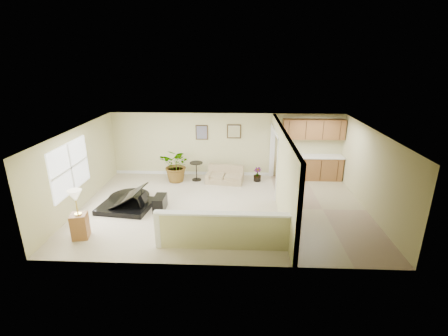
{
  "coord_description": "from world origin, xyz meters",
  "views": [
    {
      "loc": [
        0.46,
        -9.31,
        4.59
      ],
      "look_at": [
        0.03,
        0.4,
        1.19
      ],
      "focal_mm": 26.0,
      "sensor_mm": 36.0,
      "label": 1
    }
  ],
  "objects_px": {
    "piano": "(125,188)",
    "small_plant": "(257,175)",
    "palm_plant": "(177,165)",
    "piano_bench": "(160,203)",
    "loveseat": "(225,174)",
    "lamp_stand": "(79,218)",
    "accent_table": "(196,169)"
  },
  "relations": [
    {
      "from": "accent_table",
      "to": "lamp_stand",
      "type": "bearing_deg",
      "value": -120.5
    },
    {
      "from": "accent_table",
      "to": "lamp_stand",
      "type": "xyz_separation_m",
      "value": [
        -2.54,
        -4.31,
        0.12
      ]
    },
    {
      "from": "piano",
      "to": "loveseat",
      "type": "distance_m",
      "value": 3.83
    },
    {
      "from": "small_plant",
      "to": "lamp_stand",
      "type": "relative_size",
      "value": 0.4
    },
    {
      "from": "piano_bench",
      "to": "palm_plant",
      "type": "height_order",
      "value": "palm_plant"
    },
    {
      "from": "loveseat",
      "to": "lamp_stand",
      "type": "bearing_deg",
      "value": -123.25
    },
    {
      "from": "accent_table",
      "to": "loveseat",
      "type": "bearing_deg",
      "value": -5.97
    },
    {
      "from": "piano",
      "to": "small_plant",
      "type": "bearing_deg",
      "value": 35.99
    },
    {
      "from": "piano",
      "to": "piano_bench",
      "type": "distance_m",
      "value": 1.22
    },
    {
      "from": "palm_plant",
      "to": "accent_table",
      "type": "bearing_deg",
      "value": 11.8
    },
    {
      "from": "piano_bench",
      "to": "palm_plant",
      "type": "xyz_separation_m",
      "value": [
        0.12,
        2.42,
        0.42
      ]
    },
    {
      "from": "piano",
      "to": "small_plant",
      "type": "distance_m",
      "value": 4.94
    },
    {
      "from": "piano",
      "to": "lamp_stand",
      "type": "relative_size",
      "value": 1.47
    },
    {
      "from": "piano",
      "to": "accent_table",
      "type": "xyz_separation_m",
      "value": [
        1.97,
        2.39,
        -0.15
      ]
    },
    {
      "from": "piano_bench",
      "to": "lamp_stand",
      "type": "xyz_separation_m",
      "value": [
        -1.71,
        -1.74,
        0.35
      ]
    },
    {
      "from": "piano",
      "to": "palm_plant",
      "type": "relative_size",
      "value": 1.39
    },
    {
      "from": "piano",
      "to": "palm_plant",
      "type": "height_order",
      "value": "piano"
    },
    {
      "from": "loveseat",
      "to": "piano_bench",
      "type": "bearing_deg",
      "value": -120.37
    },
    {
      "from": "piano_bench",
      "to": "accent_table",
      "type": "xyz_separation_m",
      "value": [
        0.83,
        2.57,
        0.24
      ]
    },
    {
      "from": "lamp_stand",
      "to": "palm_plant",
      "type": "bearing_deg",
      "value": 66.28
    },
    {
      "from": "loveseat",
      "to": "palm_plant",
      "type": "bearing_deg",
      "value": -171.28
    },
    {
      "from": "loveseat",
      "to": "palm_plant",
      "type": "distance_m",
      "value": 1.84
    },
    {
      "from": "palm_plant",
      "to": "small_plant",
      "type": "bearing_deg",
      "value": 2.86
    },
    {
      "from": "loveseat",
      "to": "small_plant",
      "type": "xyz_separation_m",
      "value": [
        1.25,
        0.12,
        -0.07
      ]
    },
    {
      "from": "piano_bench",
      "to": "piano",
      "type": "bearing_deg",
      "value": 170.83
    },
    {
      "from": "palm_plant",
      "to": "small_plant",
      "type": "xyz_separation_m",
      "value": [
        3.05,
        0.15,
        -0.41
      ]
    },
    {
      "from": "palm_plant",
      "to": "piano_bench",
      "type": "bearing_deg",
      "value": -92.78
    },
    {
      "from": "piano",
      "to": "palm_plant",
      "type": "xyz_separation_m",
      "value": [
        1.26,
        2.24,
        0.03
      ]
    },
    {
      "from": "lamp_stand",
      "to": "accent_table",
      "type": "bearing_deg",
      "value": 59.5
    },
    {
      "from": "loveseat",
      "to": "lamp_stand",
      "type": "xyz_separation_m",
      "value": [
        -3.63,
        -4.2,
        0.28
      ]
    },
    {
      "from": "piano_bench",
      "to": "accent_table",
      "type": "relative_size",
      "value": 0.93
    },
    {
      "from": "lamp_stand",
      "to": "loveseat",
      "type": "bearing_deg",
      "value": 49.12
    }
  ]
}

